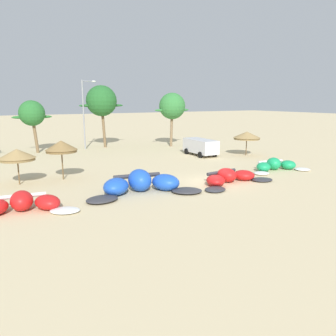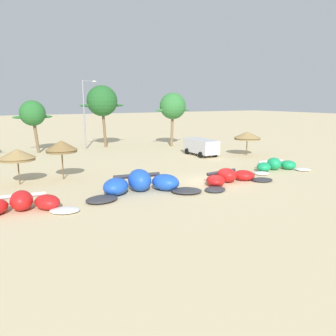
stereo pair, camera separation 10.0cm
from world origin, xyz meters
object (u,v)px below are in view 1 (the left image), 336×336
beach_umbrella_near_palms (247,135)px  palm_left_of_gap (101,101)px  kite_center (276,166)px  palm_center_left (172,106)px  parked_van (200,146)px  palm_left (32,114)px  kite_far_left (22,205)px  beach_umbrella_near_van (17,155)px  kite_left (141,184)px  kite_left_of_center (230,177)px  beach_umbrella_middle (61,146)px  lamppost_west_center (85,111)px

beach_umbrella_near_palms → palm_left_of_gap: 19.17m
kite_center → palm_center_left: bearing=90.2°
parked_van → palm_left: 20.01m
beach_umbrella_near_palms → parked_van: (-4.52, 2.74, -1.19)m
kite_far_left → palm_left_of_gap: 26.65m
beach_umbrella_near_van → parked_van: (19.57, 4.30, -1.18)m
kite_left → beach_umbrella_near_palms: size_ratio=2.67×
kite_left_of_center → kite_center: bearing=12.7°
palm_center_left → palm_left_of_gap: bearing=157.6°
kite_center → parked_van: size_ratio=1.27×
kite_left → beach_umbrella_near_palms: 18.93m
beach_umbrella_middle → palm_left: (0.11, 15.41, 1.99)m
beach_umbrella_middle → lamppost_west_center: size_ratio=0.36×
parked_van → lamppost_west_center: 15.49m
kite_left → palm_left: bearing=99.6°
kite_far_left → kite_center: kite_far_left is taller
parked_van → beach_umbrella_middle: bearing=-165.3°
beach_umbrella_near_palms → lamppost_west_center: size_ratio=0.35×
kite_left → beach_umbrella_middle: size_ratio=2.60×
beach_umbrella_near_van → parked_van: bearing=12.4°
kite_center → beach_umbrella_near_van: beach_umbrella_near_van is taller
kite_center → kite_left: bearing=-177.7°
palm_left → kite_left: bearing=-80.4°
kite_left_of_center → beach_umbrella_near_palms: bearing=42.0°
palm_center_left → lamppost_west_center: bearing=164.1°
kite_center → palm_left: (-17.35, 21.40, 4.23)m
beach_umbrella_near_van → palm_left_of_gap: palm_left_of_gap is taller
kite_center → palm_left_of_gap: size_ratio=0.75×
beach_umbrella_near_palms → lamppost_west_center: 20.29m
beach_umbrella_near_van → lamppost_west_center: 18.47m
palm_center_left → kite_center: bearing=-89.8°
kite_center → lamppost_west_center: size_ratio=0.70×
kite_left → palm_left_of_gap: palm_left_of_gap is taller
kite_far_left → palm_center_left: (21.22, 19.23, 4.93)m
beach_umbrella_middle → parked_van: bearing=14.7°
palm_left → palm_center_left: bearing=-9.9°
kite_far_left → beach_umbrella_near_van: beach_umbrella_near_van is taller
kite_far_left → parked_van: size_ratio=1.36×
beach_umbrella_near_van → palm_left: 15.97m
kite_left → kite_left_of_center: size_ratio=1.16×
kite_left_of_center → lamppost_west_center: bearing=101.0°
kite_center → palm_center_left: 19.03m
kite_center → palm_center_left: palm_center_left is taller
kite_center → palm_left_of_gap: 24.25m
kite_far_left → lamppost_west_center: lamppost_west_center is taller
kite_left_of_center → kite_center: size_ratio=1.15×
kite_far_left → beach_umbrella_near_van: size_ratio=2.39×
kite_far_left → palm_center_left: size_ratio=0.90×
lamppost_west_center → kite_left: bearing=-96.7°
parked_van → kite_left_of_center: bearing=-115.0°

